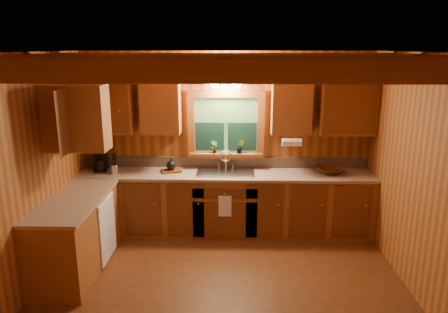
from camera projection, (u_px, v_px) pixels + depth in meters
name	position (u px, v px, depth m)	size (l,w,h in m)	color
room	(222.00, 180.00, 4.40)	(4.20, 4.20, 4.20)	#5D3016
ceiling_beams	(222.00, 64.00, 4.10)	(4.20, 2.54, 0.18)	brown
base_cabinets	(190.00, 211.00, 5.87)	(4.20, 2.22, 0.86)	brown
countertop	(190.00, 180.00, 5.76)	(4.20, 2.24, 0.04)	#9E826D
backsplash	(226.00, 162.00, 6.30)	(4.20, 0.02, 0.16)	gray
dishwasher_panel	(107.00, 229.00, 5.31)	(0.02, 0.60, 0.80)	white
upper_cabinets	(183.00, 109.00, 5.65)	(4.19, 1.77, 0.78)	brown
window	(226.00, 126.00, 6.14)	(1.12, 0.08, 1.00)	brown
window_sill	(226.00, 154.00, 6.20)	(1.06, 0.14, 0.04)	brown
wall_sconce	(226.00, 83.00, 5.87)	(0.45, 0.21, 0.17)	black
paper_towel_roll	(292.00, 142.00, 5.83)	(0.11, 0.11, 0.27)	white
dish_towel	(225.00, 206.00, 5.82)	(0.18, 0.01, 0.30)	white
sink	(225.00, 176.00, 6.06)	(0.82, 0.48, 0.43)	silver
coffee_maker	(101.00, 160.00, 6.13)	(0.19, 0.24, 0.33)	black
utensil_crock	(114.00, 169.00, 5.99)	(0.11, 0.11, 0.30)	silver
cutting_board	(171.00, 171.00, 6.10)	(0.28, 0.20, 0.03)	#633115
teakettle	(171.00, 165.00, 6.08)	(0.14, 0.14, 0.17)	black
wicker_basket	(330.00, 170.00, 6.01)	(0.39, 0.39, 0.10)	#48230C
potted_plant_left	(214.00, 147.00, 6.16)	(0.10, 0.07, 0.19)	#633115
potted_plant_right	(240.00, 147.00, 6.15)	(0.11, 0.09, 0.20)	#633115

